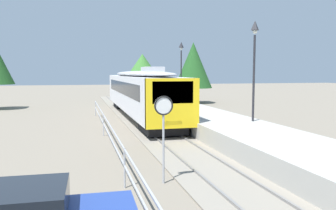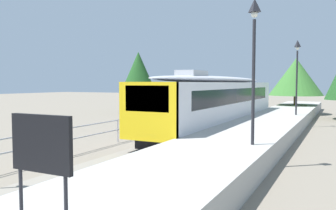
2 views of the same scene
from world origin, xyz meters
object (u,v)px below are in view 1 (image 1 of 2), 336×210
object	(u,v)px
platform_lamp_mid_platform	(254,52)
platform_lamp_far_end	(181,60)
commuter_train	(140,90)
speed_limit_sign	(164,117)

from	to	relation	value
platform_lamp_mid_platform	platform_lamp_far_end	distance (m)	13.52
commuter_train	speed_limit_sign	distance (m)	16.25
commuter_train	platform_lamp_far_end	xyz separation A→B (m)	(4.50, 3.78, 2.48)
commuter_train	platform_lamp_mid_platform	distance (m)	11.01
speed_limit_sign	platform_lamp_far_end	bearing A→B (deg)	71.80
platform_lamp_far_end	speed_limit_sign	size ratio (longest dim) A/B	1.91
commuter_train	speed_limit_sign	world-z (taller)	commuter_train
platform_lamp_far_end	speed_limit_sign	world-z (taller)	platform_lamp_far_end
platform_lamp_far_end	platform_lamp_mid_platform	bearing A→B (deg)	-90.00
platform_lamp_mid_platform	speed_limit_sign	bearing A→B (deg)	-135.67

